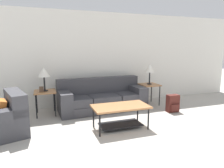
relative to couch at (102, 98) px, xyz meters
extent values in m
cube|color=silver|center=(0.19, 0.64, 1.00)|extent=(9.14, 0.06, 2.60)
cube|color=#38383D|center=(0.00, -0.05, -0.19)|extent=(2.29, 0.98, 0.22)
cube|color=#38383D|center=(-0.75, -0.11, 0.02)|extent=(0.77, 0.81, 0.20)
cube|color=#38383D|center=(0.00, -0.07, 0.02)|extent=(0.77, 0.81, 0.20)
cube|color=#38383D|center=(0.75, -0.03, 0.02)|extent=(0.77, 0.81, 0.20)
cube|color=#38383D|center=(-0.01, 0.25, 0.32)|extent=(2.26, 0.38, 0.40)
cube|color=#38383D|center=(-0.98, -0.10, -0.01)|extent=(0.32, 0.88, 0.58)
cube|color=#38383D|center=(0.99, 0.00, -0.01)|extent=(0.32, 0.88, 0.58)
cube|color=#38383D|center=(-1.97, -0.83, 0.30)|extent=(0.52, 0.98, 0.40)
cube|color=orange|center=(-2.21, -0.91, 0.20)|extent=(0.28, 0.38, 0.36)
cube|color=#A87042|center=(-0.01, -1.35, 0.16)|extent=(1.12, 0.60, 0.04)
cylinder|color=black|center=(-0.51, -1.59, -0.08)|extent=(0.03, 0.03, 0.44)
cylinder|color=black|center=(0.49, -1.59, -0.08)|extent=(0.03, 0.03, 0.44)
cylinder|color=black|center=(-0.51, -1.11, -0.08)|extent=(0.03, 0.03, 0.44)
cylinder|color=black|center=(0.49, -1.11, -0.08)|extent=(0.03, 0.03, 0.44)
cube|color=black|center=(-0.01, -1.35, -0.22)|extent=(0.84, 0.42, 0.02)
cube|color=#A87042|center=(-1.42, 0.03, 0.28)|extent=(0.50, 0.53, 0.03)
cylinder|color=black|center=(-1.63, -0.19, -0.02)|extent=(0.03, 0.03, 0.56)
cylinder|color=black|center=(-1.21, -0.19, -0.02)|extent=(0.03, 0.03, 0.56)
cylinder|color=black|center=(-1.63, 0.26, -0.02)|extent=(0.03, 0.03, 0.56)
cylinder|color=black|center=(-1.21, 0.26, -0.02)|extent=(0.03, 0.03, 0.56)
cube|color=#A87042|center=(1.42, 0.03, 0.28)|extent=(0.50, 0.53, 0.03)
cylinder|color=black|center=(1.21, -0.19, -0.02)|extent=(0.03, 0.03, 0.56)
cylinder|color=black|center=(1.63, -0.19, -0.02)|extent=(0.03, 0.03, 0.56)
cylinder|color=black|center=(1.21, 0.26, -0.02)|extent=(0.03, 0.03, 0.56)
cylinder|color=black|center=(1.63, 0.26, -0.02)|extent=(0.03, 0.03, 0.56)
cylinder|color=black|center=(-1.42, 0.03, 0.30)|extent=(0.14, 0.14, 0.02)
cylinder|color=black|center=(-1.42, 0.03, 0.47)|extent=(0.04, 0.04, 0.33)
cone|color=white|center=(-1.42, 0.03, 0.75)|extent=(0.28, 0.28, 0.22)
cylinder|color=black|center=(1.42, 0.03, 0.30)|extent=(0.14, 0.14, 0.02)
cylinder|color=black|center=(1.42, 0.03, 0.47)|extent=(0.04, 0.04, 0.33)
cone|color=white|center=(1.42, 0.03, 0.75)|extent=(0.28, 0.28, 0.22)
cube|color=#4C1E19|center=(1.64, -0.79, -0.08)|extent=(0.31, 0.17, 0.44)
cube|color=#4C1E19|center=(1.64, -0.89, -0.17)|extent=(0.23, 0.05, 0.18)
cylinder|color=#4C1E19|center=(1.56, -0.68, -0.06)|extent=(0.02, 0.02, 0.33)
cylinder|color=#4C1E19|center=(1.73, -0.68, -0.06)|extent=(0.02, 0.02, 0.33)
cube|color=#4C3828|center=(-1.49, -0.04, 0.36)|extent=(0.10, 0.04, 0.13)
camera|label=1|loc=(-1.44, -4.92, 1.30)|focal=32.00mm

